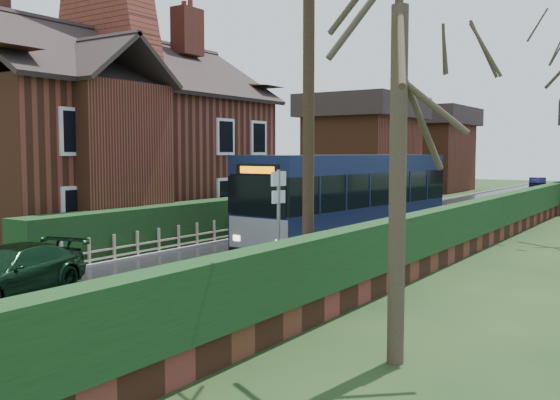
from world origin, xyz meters
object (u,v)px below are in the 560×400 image
Objects in this scene: bus at (351,199)px; car_silver at (273,216)px; bus_stop_sign at (279,213)px; telegraph_pole at (308,134)px; brick_house at (109,132)px; car_green at (10,271)px.

bus is 2.53× the size of car_silver.
bus_stop_sign is 2.14m from telegraph_pole.
car_silver is 11.66m from bus_stop_sign.
car_silver is at bearing 177.70° from bus.
brick_house reaches higher than car_silver.
brick_house reaches higher than bus.
brick_house reaches higher than bus_stop_sign.
brick_house reaches higher than car_green.
brick_house is at bearing -156.93° from bus.
bus_stop_sign is (6.62, -9.52, 1.27)m from car_silver.
bus_stop_sign is at bearing -174.82° from telegraph_pole.
bus reaches higher than bus_stop_sign.
car_silver is at bearing 146.19° from telegraph_pole.
car_green is (7.13, -9.45, -3.76)m from brick_house.
car_green is at bearing -133.22° from telegraph_pole.
bus is at bearing 65.83° from car_green.
brick_house is at bearing 165.88° from bus_stop_sign.
brick_house is 7.90m from car_silver.
bus_stop_sign is (5.42, 3.71, 1.42)m from car_green.
car_green is 6.72m from bus_stop_sign.
bus_stop_sign is 0.40× the size of telegraph_pole.
brick_house is 14.00m from bus_stop_sign.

